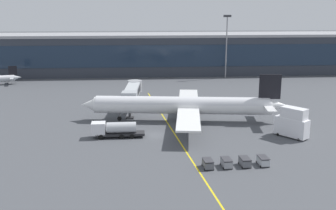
{
  "coord_description": "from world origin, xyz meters",
  "views": [
    {
      "loc": [
        -2.96,
        -81.58,
        26.56
      ],
      "look_at": [
        3.4,
        7.8,
        4.5
      ],
      "focal_mm": 43.62,
      "sensor_mm": 36.0,
      "label": 1
    }
  ],
  "objects": [
    {
      "name": "ground_plane",
      "position": [
        0.0,
        0.0,
        0.0
      ],
      "size": [
        700.0,
        700.0,
        0.0
      ],
      "primitive_type": "plane",
      "color": "#47494F"
    },
    {
      "name": "apron_lead_in_line",
      "position": [
        4.1,
        2.0,
        0.0
      ],
      "size": [
        9.14,
        79.54,
        0.01
      ],
      "primitive_type": "cube",
      "rotation": [
        0.0,
        0.0,
        0.11
      ],
      "color": "yellow",
      "rests_on": "ground_plane"
    },
    {
      "name": "terminal_building",
      "position": [
        -5.16,
        78.85,
        7.84
      ],
      "size": [
        197.96,
        18.98,
        15.63
      ],
      "color": "#2D333D",
      "rests_on": "ground_plane"
    },
    {
      "name": "main_airliner",
      "position": [
        7.1,
        9.77,
        3.9
      ],
      "size": [
        47.99,
        38.46,
        11.33
      ],
      "color": "white",
      "rests_on": "ground_plane"
    },
    {
      "name": "jet_bridge",
      "position": [
        -4.75,
        21.02,
        4.88
      ],
      "size": [
        5.01,
        18.03,
        6.6
      ],
      "color": "#B2B7BC",
      "rests_on": "ground_plane"
    },
    {
      "name": "fuel_tanker",
      "position": [
        -8.26,
        -0.99,
        1.75
      ],
      "size": [
        10.82,
        2.79,
        3.25
      ],
      "color": "#232326",
      "rests_on": "ground_plane"
    },
    {
      "name": "catering_lift",
      "position": [
        28.14,
        -3.48,
        3.07
      ],
      "size": [
        6.24,
        6.85,
        6.3
      ],
      "color": "white",
      "rests_on": "ground_plane"
    },
    {
      "name": "baggage_cart_0",
      "position": [
        8.22,
        -18.44,
        0.78
      ],
      "size": [
        1.77,
        2.74,
        1.48
      ],
      "color": "#595B60",
      "rests_on": "ground_plane"
    },
    {
      "name": "baggage_cart_1",
      "position": [
        11.41,
        -18.25,
        0.78
      ],
      "size": [
        1.77,
        2.74,
        1.48
      ],
      "color": "gray",
      "rests_on": "ground_plane"
    },
    {
      "name": "baggage_cart_2",
      "position": [
        14.6,
        -18.05,
        0.78
      ],
      "size": [
        1.77,
        2.74,
        1.48
      ],
      "color": "#595B60",
      "rests_on": "ground_plane"
    },
    {
      "name": "baggage_cart_3",
      "position": [
        17.8,
        -17.85,
        0.78
      ],
      "size": [
        1.77,
        2.74,
        1.48
      ],
      "color": "#B2B7BC",
      "rests_on": "ground_plane"
    },
    {
      "name": "apron_light_mast_0",
      "position": [
        29.11,
        66.89,
        13.5
      ],
      "size": [
        2.8,
        0.5,
        23.04
      ],
      "color": "gray",
      "rests_on": "ground_plane"
    }
  ]
}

